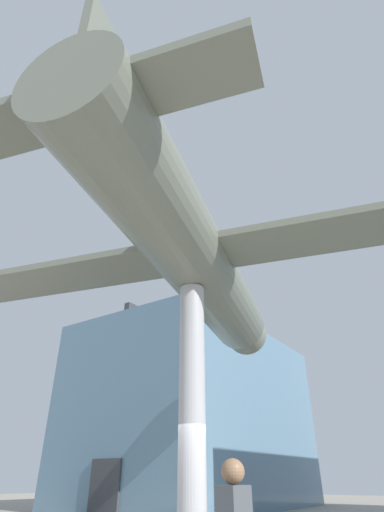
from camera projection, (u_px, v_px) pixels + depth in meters
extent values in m
cube|color=#60849E|center=(197.00, 418.00, 24.83)|extent=(9.74, 14.72, 9.53)
cube|color=#383A3F|center=(196.00, 339.00, 27.29)|extent=(0.36, 13.98, 0.60)
cube|color=#383A3F|center=(104.00, 487.00, 17.72)|extent=(1.80, 0.12, 2.30)
cylinder|color=#B7B7BC|center=(192.00, 408.00, 8.57)|extent=(0.58, 0.58, 5.65)
cylinder|color=slate|center=(192.00, 256.00, 10.40)|extent=(4.88, 11.42, 1.86)
cube|color=slate|center=(192.00, 256.00, 10.40)|extent=(16.42, 6.11, 0.18)
cube|color=slate|center=(92.00, 104.00, 6.34)|extent=(5.38, 2.41, 0.18)
cube|color=slate|center=(100.00, 60.00, 6.87)|extent=(0.47, 1.11, 2.08)
cone|color=slate|center=(243.00, 330.00, 15.64)|extent=(1.88, 1.70, 1.58)
sphere|color=black|center=(248.00, 337.00, 16.34)|extent=(0.44, 0.44, 0.44)
sphere|color=#936B4C|center=(233.00, 471.00, 4.33)|extent=(0.26, 0.26, 0.26)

